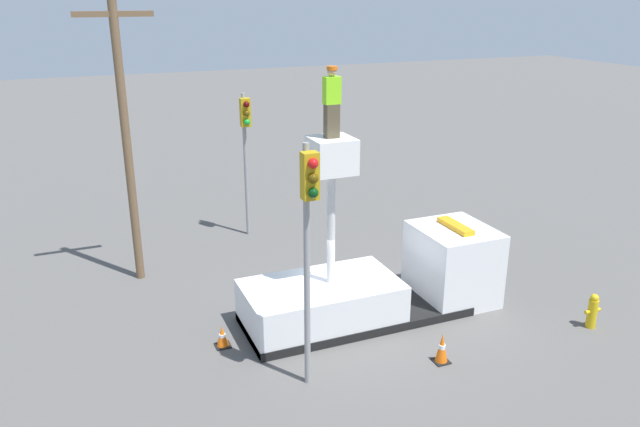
{
  "coord_description": "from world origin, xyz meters",
  "views": [
    {
      "loc": [
        -6.86,
        -13.97,
        8.6
      ],
      "look_at": [
        -1.56,
        -1.17,
        3.7
      ],
      "focal_mm": 35.0,
      "sensor_mm": 36.0,
      "label": 1
    }
  ],
  "objects_px": {
    "bucket_truck": "(380,283)",
    "fire_hydrant": "(592,311)",
    "traffic_light_across": "(246,137)",
    "worker": "(332,102)",
    "traffic_cone_rear": "(222,337)",
    "traffic_cone_curbside": "(442,349)",
    "utility_pole": "(126,134)",
    "traffic_light_pole": "(309,222)"
  },
  "relations": [
    {
      "from": "bucket_truck",
      "to": "fire_hydrant",
      "type": "relative_size",
      "value": 7.38
    },
    {
      "from": "traffic_light_across",
      "to": "worker",
      "type": "bearing_deg",
      "value": -88.54
    },
    {
      "from": "bucket_truck",
      "to": "traffic_cone_rear",
      "type": "relative_size",
      "value": 12.84
    },
    {
      "from": "traffic_light_across",
      "to": "traffic_cone_rear",
      "type": "distance_m",
      "value": 8.58
    },
    {
      "from": "traffic_light_across",
      "to": "traffic_cone_rear",
      "type": "bearing_deg",
      "value": -111.44
    },
    {
      "from": "traffic_light_across",
      "to": "traffic_cone_rear",
      "type": "relative_size",
      "value": 9.28
    },
    {
      "from": "fire_hydrant",
      "to": "traffic_cone_curbside",
      "type": "height_order",
      "value": "fire_hydrant"
    },
    {
      "from": "worker",
      "to": "utility_pole",
      "type": "xyz_separation_m",
      "value": [
        -4.47,
        5.02,
        -1.43
      ]
    },
    {
      "from": "traffic_light_across",
      "to": "traffic_cone_rear",
      "type": "height_order",
      "value": "traffic_light_across"
    },
    {
      "from": "worker",
      "to": "traffic_light_pole",
      "type": "xyz_separation_m",
      "value": [
        -1.6,
        -2.48,
        -2.05
      ]
    },
    {
      "from": "worker",
      "to": "traffic_cone_rear",
      "type": "xyz_separation_m",
      "value": [
        -3.05,
        -0.05,
        -5.82
      ]
    },
    {
      "from": "traffic_light_pole",
      "to": "traffic_cone_rear",
      "type": "xyz_separation_m",
      "value": [
        -1.46,
        2.43,
        -3.77
      ]
    },
    {
      "from": "worker",
      "to": "traffic_cone_curbside",
      "type": "bearing_deg",
      "value": -58.11
    },
    {
      "from": "traffic_cone_curbside",
      "to": "utility_pole",
      "type": "height_order",
      "value": "utility_pole"
    },
    {
      "from": "fire_hydrant",
      "to": "traffic_cone_curbside",
      "type": "xyz_separation_m",
      "value": [
        -4.7,
        0.11,
        -0.11
      ]
    },
    {
      "from": "traffic_cone_rear",
      "to": "utility_pole",
      "type": "bearing_deg",
      "value": 105.59
    },
    {
      "from": "traffic_cone_rear",
      "to": "bucket_truck",
      "type": "bearing_deg",
      "value": 0.65
    },
    {
      "from": "traffic_light_pole",
      "to": "traffic_light_across",
      "type": "xyz_separation_m",
      "value": [
        1.41,
        9.73,
        -0.29
      ]
    },
    {
      "from": "bucket_truck",
      "to": "traffic_cone_rear",
      "type": "bearing_deg",
      "value": -179.35
    },
    {
      "from": "traffic_light_across",
      "to": "utility_pole",
      "type": "distance_m",
      "value": 4.91
    },
    {
      "from": "traffic_light_across",
      "to": "traffic_cone_curbside",
      "type": "bearing_deg",
      "value": -79.07
    },
    {
      "from": "utility_pole",
      "to": "traffic_cone_rear",
      "type": "bearing_deg",
      "value": -74.41
    },
    {
      "from": "bucket_truck",
      "to": "traffic_light_across",
      "type": "height_order",
      "value": "traffic_light_across"
    },
    {
      "from": "traffic_light_pole",
      "to": "traffic_cone_curbside",
      "type": "bearing_deg",
      "value": -5.84
    },
    {
      "from": "worker",
      "to": "fire_hydrant",
      "type": "height_order",
      "value": "worker"
    },
    {
      "from": "fire_hydrant",
      "to": "utility_pole",
      "type": "relative_size",
      "value": 0.11
    },
    {
      "from": "worker",
      "to": "utility_pole",
      "type": "relative_size",
      "value": 0.2
    },
    {
      "from": "bucket_truck",
      "to": "traffic_light_across",
      "type": "relative_size",
      "value": 1.38
    },
    {
      "from": "fire_hydrant",
      "to": "utility_pole",
      "type": "height_order",
      "value": "utility_pole"
    },
    {
      "from": "traffic_light_across",
      "to": "bucket_truck",
      "type": "bearing_deg",
      "value": -76.88
    },
    {
      "from": "traffic_light_pole",
      "to": "traffic_cone_rear",
      "type": "distance_m",
      "value": 4.72
    },
    {
      "from": "traffic_cone_rear",
      "to": "traffic_cone_curbside",
      "type": "relative_size",
      "value": 0.73
    },
    {
      "from": "traffic_light_pole",
      "to": "fire_hydrant",
      "type": "xyz_separation_m",
      "value": [
        8.06,
        -0.45,
        -3.55
      ]
    },
    {
      "from": "bucket_truck",
      "to": "worker",
      "type": "bearing_deg",
      "value": 180.0
    },
    {
      "from": "bucket_truck",
      "to": "traffic_light_pole",
      "type": "relative_size",
      "value": 1.28
    },
    {
      "from": "traffic_light_across",
      "to": "fire_hydrant",
      "type": "height_order",
      "value": "traffic_light_across"
    },
    {
      "from": "traffic_light_across",
      "to": "traffic_cone_rear",
      "type": "xyz_separation_m",
      "value": [
        -2.87,
        -7.3,
        -3.48
      ]
    },
    {
      "from": "traffic_light_pole",
      "to": "worker",
      "type": "bearing_deg",
      "value": 57.28
    },
    {
      "from": "worker",
      "to": "fire_hydrant",
      "type": "xyz_separation_m",
      "value": [
        6.46,
        -2.93,
        -5.6
      ]
    },
    {
      "from": "bucket_truck",
      "to": "fire_hydrant",
      "type": "bearing_deg",
      "value": -30.61
    },
    {
      "from": "worker",
      "to": "utility_pole",
      "type": "bearing_deg",
      "value": 131.67
    },
    {
      "from": "traffic_light_across",
      "to": "utility_pole",
      "type": "height_order",
      "value": "utility_pole"
    }
  ]
}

